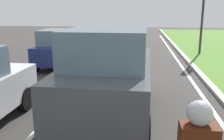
{
  "coord_description": "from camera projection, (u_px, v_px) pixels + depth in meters",
  "views": [
    {
      "loc": [
        1.62,
        2.43,
        2.66
      ],
      "look_at": [
        0.9,
        8.48,
        1.2
      ],
      "focal_mm": 39.94,
      "sensor_mm": 36.0,
      "label": 1
    }
  ],
  "objects": [
    {
      "name": "car_suv_ahead",
      "position": [
        110.0,
        74.0,
        6.03
      ],
      "size": [
        2.06,
        4.55,
        2.28
      ],
      "rotation": [
        0.0,
        0.0,
        -0.03
      ],
      "color": "#474C51",
      "rests_on": "ground"
    },
    {
      "name": "ground_plane",
      "position": [
        107.0,
        67.0,
        11.98
      ],
      "size": [
        60.0,
        60.0,
        0.0
      ],
      "primitive_type": "plane",
      "color": "#383533"
    },
    {
      "name": "car_hatchback_far",
      "position": [
        60.0,
        48.0,
        12.05
      ],
      "size": [
        1.83,
        3.75,
        1.78
      ],
      "rotation": [
        0.0,
        0.0,
        0.03
      ],
      "color": "navy",
      "rests_on": "ground"
    },
    {
      "name": "lane_line_center",
      "position": [
        93.0,
        67.0,
        12.06
      ],
      "size": [
        0.12,
        32.0,
        0.01
      ],
      "primitive_type": "cube",
      "color": "silver",
      "rests_on": "ground"
    },
    {
      "name": "curb_right",
      "position": [
        195.0,
        68.0,
        11.49
      ],
      "size": [
        0.24,
        48.0,
        0.12
      ],
      "primitive_type": "cube",
      "color": "#9E9B93",
      "rests_on": "ground"
    },
    {
      "name": "lane_line_right_edge",
      "position": [
        184.0,
        69.0,
        11.56
      ],
      "size": [
        0.12,
        32.0,
        0.01
      ],
      "primitive_type": "cube",
      "color": "silver",
      "rests_on": "ground"
    }
  ]
}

